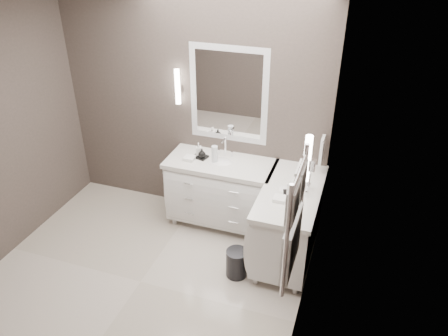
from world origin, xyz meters
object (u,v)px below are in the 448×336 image
(vanity_right, at_px, (289,219))
(waste_bin, at_px, (237,263))
(vanity_back, at_px, (221,189))
(towel_ladder, at_px, (293,226))

(vanity_right, distance_m, waste_bin, 0.72)
(waste_bin, bearing_deg, vanity_right, 48.31)
(vanity_back, relative_size, vanity_right, 1.00)
(vanity_right, xyz_separation_m, waste_bin, (-0.43, -0.48, -0.33))
(waste_bin, bearing_deg, vanity_back, 119.29)
(towel_ladder, height_order, waste_bin, towel_ladder)
(towel_ladder, bearing_deg, waste_bin, 128.33)
(vanity_back, bearing_deg, towel_ladder, -55.90)
(towel_ladder, xyz_separation_m, waste_bin, (-0.65, 0.82, -1.24))
(vanity_back, distance_m, vanity_right, 0.93)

